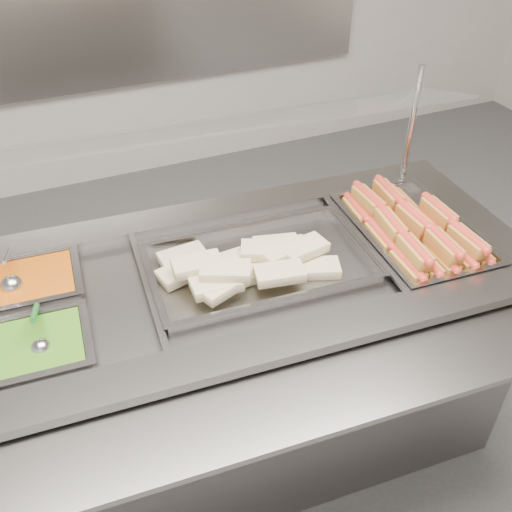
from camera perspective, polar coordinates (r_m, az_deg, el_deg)
name	(u,v)px	position (r m, az deg, el deg)	size (l,w,h in m)	color
ground	(320,498)	(2.12, 6.45, -22.88)	(6.00, 6.00, 0.00)	#4E4E50
steam_counter	(243,362)	(1.92, -1.30, -10.54)	(1.76, 0.88, 0.82)	slate
tray_rail	(304,397)	(1.36, 4.82, -13.85)	(1.65, 0.46, 0.05)	gray
sneeze_guard	(217,130)	(1.63, -3.92, 12.46)	(1.52, 0.38, 0.40)	silver
pan_hotdogs	(411,238)	(1.88, 15.22, 1.78)	(0.35, 0.52, 0.09)	gray
pan_wraps	(259,267)	(1.67, 0.29, -1.15)	(0.64, 0.41, 0.06)	gray
pan_beans	(29,290)	(1.73, -21.72, -3.19)	(0.29, 0.24, 0.09)	gray
pan_peas	(33,356)	(1.53, -21.43, -9.28)	(0.29, 0.24, 0.09)	gray
hotdogs_in_buns	(413,229)	(1.84, 15.42, 2.62)	(0.30, 0.49, 0.11)	#8F591E
tortilla_wraps	(252,263)	(1.63, -0.42, -0.66)	(0.51, 0.31, 0.09)	#C9B487
ladle	(12,284)	(1.70, -23.23, -2.59)	(0.06, 0.18, 0.12)	#BCBCC2
serving_spoon	(40,342)	(1.50, -20.78, -8.00)	(0.05, 0.17, 0.12)	#BCBCC2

